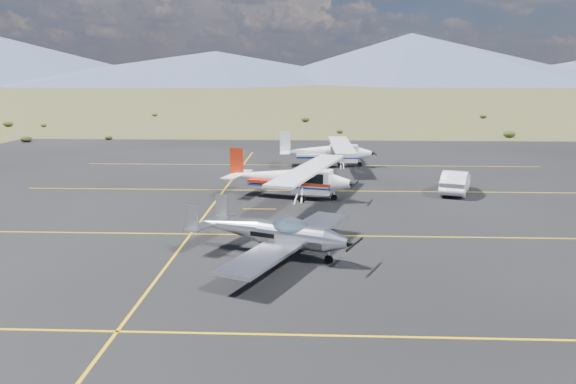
% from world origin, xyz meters
% --- Properties ---
extents(ground, '(1600.00, 1600.00, 0.00)m').
position_xyz_m(ground, '(0.00, 0.00, 0.00)').
color(ground, '#383D1C').
rests_on(ground, ground).
extents(apron, '(72.00, 72.00, 0.02)m').
position_xyz_m(apron, '(0.00, 7.00, 0.00)').
color(apron, black).
rests_on(apron, ground).
extents(aircraft_low_wing, '(7.63, 9.97, 2.22)m').
position_xyz_m(aircraft_low_wing, '(-1.48, -1.26, 1.06)').
color(aircraft_low_wing, silver).
rests_on(aircraft_low_wing, apron).
extents(aircraft_cessna, '(8.26, 12.32, 3.13)m').
position_xyz_m(aircraft_cessna, '(-1.25, 10.70, 1.39)').
color(aircraft_cessna, white).
rests_on(aircraft_cessna, apron).
extents(aircraft_plain, '(7.17, 11.98, 3.04)m').
position_xyz_m(aircraft_plain, '(1.48, 23.43, 1.35)').
color(aircraft_plain, white).
rests_on(aircraft_plain, apron).
extents(sedan, '(3.10, 4.96, 1.54)m').
position_xyz_m(sedan, '(9.90, 12.74, 0.78)').
color(sedan, silver).
rests_on(sedan, apron).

